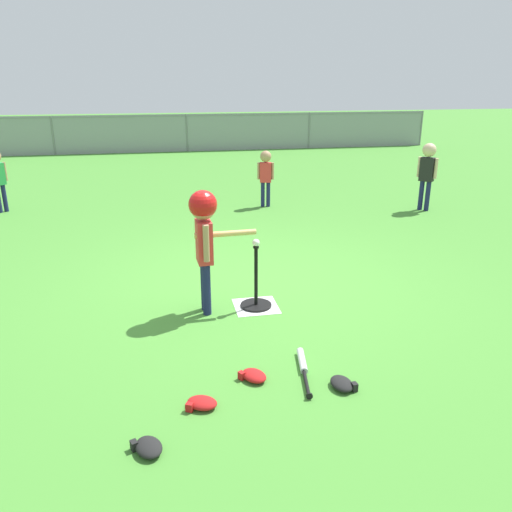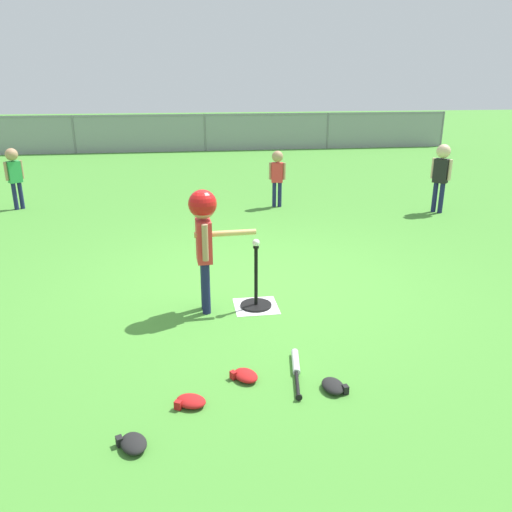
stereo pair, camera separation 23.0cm
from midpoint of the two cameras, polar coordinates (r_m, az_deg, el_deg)
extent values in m
plane|color=#478C33|center=(5.79, 1.27, -3.21)|extent=(60.00, 60.00, 0.00)
cube|color=white|center=(5.25, 1.26, -5.64)|extent=(0.44, 0.44, 0.01)
cylinder|color=black|center=(5.24, 1.26, -5.56)|extent=(0.32, 0.32, 0.03)
cylinder|color=black|center=(5.11, 1.29, -2.24)|extent=(0.04, 0.04, 0.63)
cylinder|color=black|center=(5.01, 1.31, 0.98)|extent=(0.06, 0.06, 0.02)
sphere|color=white|center=(5.00, 1.32, 1.50)|extent=(0.07, 0.07, 0.07)
cylinder|color=#191E4C|center=(5.12, -4.48, -3.15)|extent=(0.08, 0.08, 0.53)
cylinder|color=#191E4C|center=(5.01, -4.32, -3.66)|extent=(0.08, 0.08, 0.53)
cube|color=red|center=(4.90, -4.54, 1.68)|extent=(0.15, 0.24, 0.41)
cylinder|color=tan|center=(5.04, -4.74, 2.51)|extent=(0.06, 0.06, 0.35)
cylinder|color=tan|center=(4.76, -4.35, 1.49)|extent=(0.06, 0.06, 0.35)
sphere|color=tan|center=(4.81, -4.65, 5.50)|extent=(0.24, 0.24, 0.24)
sphere|color=red|center=(4.81, -4.66, 5.84)|extent=(0.27, 0.27, 0.27)
cylinder|color=#DBB266|center=(4.91, -2.12, 2.55)|extent=(0.60, 0.08, 0.06)
cylinder|color=#191E4C|center=(9.97, -24.27, 6.21)|extent=(0.07, 0.07, 0.48)
cylinder|color=#191E4C|center=(9.94, -24.84, 6.09)|extent=(0.07, 0.07, 0.48)
cube|color=green|center=(9.88, -24.90, 8.55)|extent=(0.25, 0.23, 0.37)
cylinder|color=tan|center=(9.92, -24.21, 8.84)|extent=(0.05, 0.05, 0.32)
cylinder|color=tan|center=(9.83, -25.64, 8.55)|extent=(0.05, 0.05, 0.32)
sphere|color=tan|center=(9.83, -25.15, 10.28)|extent=(0.21, 0.21, 0.21)
cylinder|color=#191E4C|center=(9.41, 20.74, 6.10)|extent=(0.08, 0.08, 0.52)
cylinder|color=#191E4C|center=(9.44, 20.08, 6.23)|extent=(0.08, 0.08, 0.52)
cube|color=black|center=(9.34, 20.74, 8.93)|extent=(0.26, 0.26, 0.41)
cylinder|color=beige|center=(9.29, 21.61, 8.95)|extent=(0.06, 0.06, 0.35)
cylinder|color=beige|center=(9.38, 19.92, 9.24)|extent=(0.06, 0.06, 0.35)
sphere|color=beige|center=(9.29, 20.98, 10.92)|extent=(0.23, 0.23, 0.23)
cylinder|color=#191E4C|center=(9.26, 3.39, 6.90)|extent=(0.07, 0.07, 0.45)
cylinder|color=#191E4C|center=(9.26, 2.77, 6.91)|extent=(0.07, 0.07, 0.45)
cube|color=red|center=(9.18, 3.13, 9.33)|extent=(0.22, 0.16, 0.35)
cylinder|color=tan|center=(9.17, 3.92, 9.47)|extent=(0.05, 0.05, 0.30)
cylinder|color=tan|center=(9.18, 2.34, 9.51)|extent=(0.05, 0.05, 0.30)
sphere|color=tan|center=(9.14, 3.16, 11.09)|extent=(0.20, 0.20, 0.20)
cylinder|color=silver|center=(4.26, 6.04, -11.74)|extent=(0.11, 0.33, 0.06)
cylinder|color=black|center=(3.98, 6.41, -14.16)|extent=(0.08, 0.33, 0.03)
cylinder|color=black|center=(3.85, 6.61, -15.50)|extent=(0.05, 0.02, 0.05)
ellipsoid|color=black|center=(4.00, 10.31, -14.16)|extent=(0.18, 0.24, 0.07)
cube|color=black|center=(3.98, 11.69, -14.46)|extent=(0.05, 0.05, 0.06)
ellipsoid|color=#B21919|center=(4.06, 0.52, -13.27)|extent=(0.25, 0.27, 0.07)
cube|color=#B21919|center=(4.06, -0.90, -13.23)|extent=(0.06, 0.06, 0.06)
ellipsoid|color=#B21919|center=(3.80, -5.51, -15.92)|extent=(0.27, 0.24, 0.07)
cube|color=#B21919|center=(3.77, -6.93, -16.29)|extent=(0.06, 0.06, 0.06)
ellipsoid|color=black|center=(3.49, -11.63, -19.93)|extent=(0.23, 0.26, 0.07)
cube|color=black|center=(3.53, -13.17, -19.60)|extent=(0.06, 0.06, 0.06)
cylinder|color=slate|center=(16.85, -19.39, 12.74)|extent=(0.06, 0.06, 1.15)
cylinder|color=slate|center=(16.59, -5.34, 13.63)|extent=(0.06, 0.06, 1.15)
cylinder|color=slate|center=(17.27, 8.42, 13.73)|extent=(0.06, 0.06, 1.15)
cylinder|color=slate|center=(18.80, 20.51, 13.20)|extent=(0.06, 0.06, 1.15)
cube|color=gray|center=(16.54, -5.40, 15.41)|extent=(16.00, 0.03, 0.03)
cube|color=gray|center=(16.59, -5.34, 13.63)|extent=(16.00, 0.01, 1.15)
camera|label=1|loc=(0.11, -88.69, 0.46)|focal=35.65mm
camera|label=2|loc=(0.11, 91.31, -0.46)|focal=35.65mm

